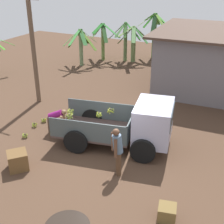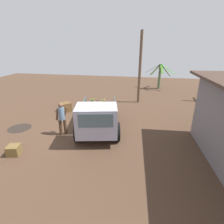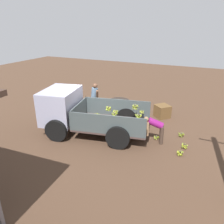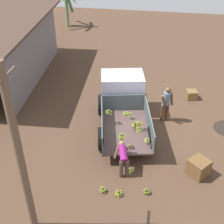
{
  "view_description": "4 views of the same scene",
  "coord_description": "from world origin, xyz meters",
  "px_view_note": "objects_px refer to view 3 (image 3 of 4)",
  "views": [
    {
      "loc": [
        4.31,
        -9.08,
        6.56
      ],
      "look_at": [
        -0.32,
        0.23,
        1.6
      ],
      "focal_mm": 50.0,
      "sensor_mm": 36.0,
      "label": 1
    },
    {
      "loc": [
        8.37,
        3.01,
        4.56
      ],
      "look_at": [
        0.22,
        1.54,
        1.33
      ],
      "focal_mm": 28.0,
      "sensor_mm": 36.0,
      "label": 2
    },
    {
      "loc": [
        -4.74,
        8.15,
        4.5
      ],
      "look_at": [
        -1.13,
        0.36,
        1.02
      ],
      "focal_mm": 35.0,
      "sensor_mm": 36.0,
      "label": 3
    },
    {
      "loc": [
        -11.38,
        -0.66,
        8.27
      ],
      "look_at": [
        -1.27,
        1.04,
        1.41
      ],
      "focal_mm": 50.0,
      "sensor_mm": 36.0,
      "label": 4
    }
  ],
  "objects_px": {
    "cargo_truck": "(73,110)",
    "person_foreground_visitor": "(94,98)",
    "person_worker_loading": "(156,127)",
    "banana_bunch_on_ground_2": "(181,134)",
    "wooden_crate_0": "(162,111)",
    "banana_bunch_on_ground_1": "(156,137)",
    "banana_bunch_on_ground_0": "(184,146)",
    "wooden_crate_1": "(74,99)",
    "banana_bunch_on_ground_3": "(180,153)"
  },
  "relations": [
    {
      "from": "cargo_truck",
      "to": "banana_bunch_on_ground_2",
      "type": "distance_m",
      "value": 4.79
    },
    {
      "from": "banana_bunch_on_ground_2",
      "to": "banana_bunch_on_ground_3",
      "type": "bearing_deg",
      "value": 96.69
    },
    {
      "from": "person_worker_loading",
      "to": "banana_bunch_on_ground_0",
      "type": "relative_size",
      "value": 4.42
    },
    {
      "from": "banana_bunch_on_ground_3",
      "to": "wooden_crate_0",
      "type": "bearing_deg",
      "value": -66.62
    },
    {
      "from": "person_foreground_visitor",
      "to": "person_worker_loading",
      "type": "bearing_deg",
      "value": -52.61
    },
    {
      "from": "banana_bunch_on_ground_2",
      "to": "wooden_crate_1",
      "type": "distance_m",
      "value": 6.89
    },
    {
      "from": "banana_bunch_on_ground_0",
      "to": "banana_bunch_on_ground_3",
      "type": "distance_m",
      "value": 0.56
    },
    {
      "from": "wooden_crate_1",
      "to": "person_foreground_visitor",
      "type": "bearing_deg",
      "value": 149.18
    },
    {
      "from": "banana_bunch_on_ground_2",
      "to": "wooden_crate_1",
      "type": "relative_size",
      "value": 0.54
    },
    {
      "from": "cargo_truck",
      "to": "person_foreground_visitor",
      "type": "distance_m",
      "value": 1.93
    },
    {
      "from": "banana_bunch_on_ground_1",
      "to": "wooden_crate_1",
      "type": "distance_m",
      "value": 6.24
    },
    {
      "from": "cargo_truck",
      "to": "wooden_crate_1",
      "type": "xyz_separation_m",
      "value": [
        2.19,
        -3.23,
        -0.79
      ]
    },
    {
      "from": "person_foreground_visitor",
      "to": "person_worker_loading",
      "type": "height_order",
      "value": "person_foreground_visitor"
    },
    {
      "from": "person_worker_loading",
      "to": "wooden_crate_0",
      "type": "height_order",
      "value": "person_worker_loading"
    },
    {
      "from": "banana_bunch_on_ground_0",
      "to": "wooden_crate_1",
      "type": "distance_m",
      "value": 7.43
    },
    {
      "from": "person_foreground_visitor",
      "to": "wooden_crate_0",
      "type": "xyz_separation_m",
      "value": [
        -3.25,
        -1.3,
        -0.64
      ]
    },
    {
      "from": "banana_bunch_on_ground_0",
      "to": "cargo_truck",
      "type": "bearing_deg",
      "value": 6.3
    },
    {
      "from": "banana_bunch_on_ground_2",
      "to": "wooden_crate_1",
      "type": "bearing_deg",
      "value": -14.96
    },
    {
      "from": "banana_bunch_on_ground_3",
      "to": "cargo_truck",
      "type": "bearing_deg",
      "value": -0.39
    },
    {
      "from": "banana_bunch_on_ground_2",
      "to": "banana_bunch_on_ground_3",
      "type": "relative_size",
      "value": 1.06
    },
    {
      "from": "banana_bunch_on_ground_2",
      "to": "banana_bunch_on_ground_1",
      "type": "bearing_deg",
      "value": 35.97
    },
    {
      "from": "banana_bunch_on_ground_0",
      "to": "banana_bunch_on_ground_3",
      "type": "relative_size",
      "value": 0.98
    },
    {
      "from": "banana_bunch_on_ground_3",
      "to": "banana_bunch_on_ground_2",
      "type": "bearing_deg",
      "value": -83.31
    },
    {
      "from": "person_worker_loading",
      "to": "banana_bunch_on_ground_0",
      "type": "distance_m",
      "value": 1.31
    },
    {
      "from": "cargo_truck",
      "to": "banana_bunch_on_ground_0",
      "type": "relative_size",
      "value": 19.07
    },
    {
      "from": "banana_bunch_on_ground_1",
      "to": "banana_bunch_on_ground_0",
      "type": "bearing_deg",
      "value": 167.21
    },
    {
      "from": "cargo_truck",
      "to": "wooden_crate_0",
      "type": "relative_size",
      "value": 7.24
    },
    {
      "from": "banana_bunch_on_ground_1",
      "to": "wooden_crate_0",
      "type": "bearing_deg",
      "value": -82.51
    },
    {
      "from": "wooden_crate_0",
      "to": "banana_bunch_on_ground_1",
      "type": "bearing_deg",
      "value": 97.49
    },
    {
      "from": "banana_bunch_on_ground_3",
      "to": "wooden_crate_1",
      "type": "height_order",
      "value": "wooden_crate_1"
    },
    {
      "from": "wooden_crate_1",
      "to": "person_worker_loading",
      "type": "bearing_deg",
      "value": 154.61
    },
    {
      "from": "banana_bunch_on_ground_0",
      "to": "banana_bunch_on_ground_1",
      "type": "xyz_separation_m",
      "value": [
        1.17,
        -0.27,
        -0.03
      ]
    },
    {
      "from": "person_foreground_visitor",
      "to": "cargo_truck",
      "type": "bearing_deg",
      "value": -120.59
    },
    {
      "from": "person_foreground_visitor",
      "to": "banana_bunch_on_ground_0",
      "type": "relative_size",
      "value": 6.93
    },
    {
      "from": "person_foreground_visitor",
      "to": "person_worker_loading",
      "type": "distance_m",
      "value": 3.85
    },
    {
      "from": "cargo_truck",
      "to": "wooden_crate_0",
      "type": "distance_m",
      "value": 4.62
    },
    {
      "from": "cargo_truck",
      "to": "person_worker_loading",
      "type": "xyz_separation_m",
      "value": [
        -3.56,
        -0.51,
        -0.31
      ]
    },
    {
      "from": "person_worker_loading",
      "to": "wooden_crate_1",
      "type": "relative_size",
      "value": 2.22
    },
    {
      "from": "cargo_truck",
      "to": "wooden_crate_1",
      "type": "distance_m",
      "value": 3.98
    },
    {
      "from": "person_worker_loading",
      "to": "banana_bunch_on_ground_2",
      "type": "xyz_separation_m",
      "value": [
        -0.92,
        -0.95,
        -0.58
      ]
    },
    {
      "from": "cargo_truck",
      "to": "banana_bunch_on_ground_3",
      "type": "distance_m",
      "value": 4.73
    },
    {
      "from": "cargo_truck",
      "to": "banana_bunch_on_ground_3",
      "type": "height_order",
      "value": "cargo_truck"
    },
    {
      "from": "person_foreground_visitor",
      "to": "banana_bunch_on_ground_0",
      "type": "height_order",
      "value": "person_foreground_visitor"
    },
    {
      "from": "cargo_truck",
      "to": "banana_bunch_on_ground_1",
      "type": "distance_m",
      "value": 3.76
    },
    {
      "from": "cargo_truck",
      "to": "banana_bunch_on_ground_0",
      "type": "xyz_separation_m",
      "value": [
        -4.73,
        -0.52,
        -0.88
      ]
    },
    {
      "from": "cargo_truck",
      "to": "person_foreground_visitor",
      "type": "bearing_deg",
      "value": -101.32
    },
    {
      "from": "banana_bunch_on_ground_1",
      "to": "wooden_crate_1",
      "type": "bearing_deg",
      "value": -23.05
    },
    {
      "from": "person_worker_loading",
      "to": "wooden_crate_0",
      "type": "distance_m",
      "value": 2.77
    },
    {
      "from": "wooden_crate_0",
      "to": "cargo_truck",
      "type": "bearing_deg",
      "value": 44.93
    },
    {
      "from": "person_foreground_visitor",
      "to": "person_worker_loading",
      "type": "xyz_separation_m",
      "value": [
        -3.56,
        1.43,
        -0.27
      ]
    }
  ]
}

